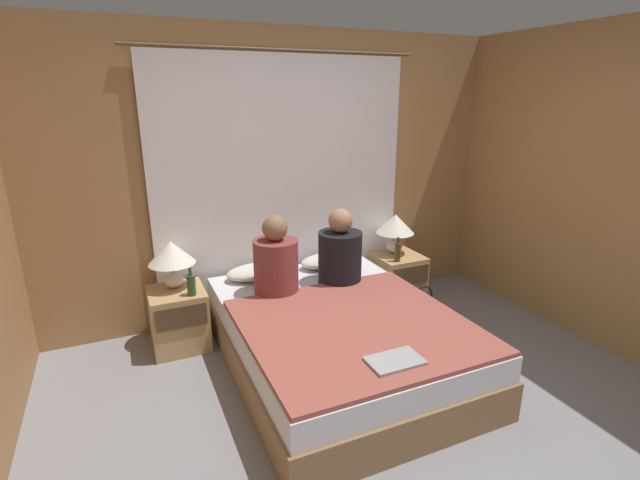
% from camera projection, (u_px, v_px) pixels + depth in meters
% --- Properties ---
extents(ground_plane, '(16.00, 16.00, 0.00)m').
position_uv_depth(ground_plane, '(391.00, 428.00, 2.84)').
color(ground_plane, gray).
extents(wall_back, '(4.27, 0.06, 2.50)m').
position_uv_depth(wall_back, '(282.00, 177.00, 4.12)').
color(wall_back, '#A37547').
rests_on(wall_back, ground_plane).
extents(curtain_panel, '(2.49, 0.02, 2.31)m').
position_uv_depth(curtain_panel, '(284.00, 189.00, 4.10)').
color(curtain_panel, white).
rests_on(curtain_panel, ground_plane).
extents(bed, '(1.53, 2.07, 0.45)m').
position_uv_depth(bed, '(337.00, 339.00, 3.43)').
color(bed, olive).
rests_on(bed, ground_plane).
extents(nightstand_left, '(0.43, 0.45, 0.49)m').
position_uv_depth(nightstand_left, '(179.00, 318.00, 3.70)').
color(nightstand_left, tan).
rests_on(nightstand_left, ground_plane).
extents(nightstand_right, '(0.43, 0.45, 0.49)m').
position_uv_depth(nightstand_right, '(397.00, 279.00, 4.50)').
color(nightstand_right, tan).
rests_on(nightstand_right, ground_plane).
extents(lamp_left, '(0.36, 0.36, 0.38)m').
position_uv_depth(lamp_left, '(171.00, 255.00, 3.62)').
color(lamp_left, silver).
rests_on(lamp_left, nightstand_left).
extents(lamp_right, '(0.36, 0.36, 0.38)m').
position_uv_depth(lamp_right, '(395.00, 226.00, 4.42)').
color(lamp_right, silver).
rests_on(lamp_right, nightstand_right).
extents(pillow_left, '(0.55, 0.31, 0.12)m').
position_uv_depth(pillow_left, '(259.00, 271.00, 3.95)').
color(pillow_left, silver).
rests_on(pillow_left, bed).
extents(pillow_right, '(0.55, 0.31, 0.12)m').
position_uv_depth(pillow_right, '(330.00, 260.00, 4.21)').
color(pillow_right, silver).
rests_on(pillow_right, bed).
extents(blanket_on_bed, '(1.47, 1.45, 0.03)m').
position_uv_depth(blanket_on_bed, '(356.00, 326.00, 3.12)').
color(blanket_on_bed, '#994C42').
rests_on(blanket_on_bed, bed).
extents(person_left_in_bed, '(0.35, 0.35, 0.63)m').
position_uv_depth(person_left_in_bed, '(276.00, 262.00, 3.59)').
color(person_left_in_bed, brown).
rests_on(person_left_in_bed, bed).
extents(person_right_in_bed, '(0.36, 0.36, 0.63)m').
position_uv_depth(person_right_in_bed, '(340.00, 253.00, 3.80)').
color(person_right_in_bed, black).
rests_on(person_right_in_bed, bed).
extents(beer_bottle_on_left_stand, '(0.07, 0.07, 0.22)m').
position_uv_depth(beer_bottle_on_left_stand, '(191.00, 285.00, 3.53)').
color(beer_bottle_on_left_stand, '#2D4C28').
rests_on(beer_bottle_on_left_stand, nightstand_left).
extents(beer_bottle_on_right_stand, '(0.06, 0.06, 0.23)m').
position_uv_depth(beer_bottle_on_right_stand, '(398.00, 252.00, 4.24)').
color(beer_bottle_on_right_stand, '#513819').
rests_on(beer_bottle_on_right_stand, nightstand_right).
extents(laptop_on_bed, '(0.32, 0.20, 0.02)m').
position_uv_depth(laptop_on_bed, '(395.00, 361.00, 2.66)').
color(laptop_on_bed, '#9EA0A5').
rests_on(laptop_on_bed, blanket_on_bed).
extents(handbag_on_floor, '(0.29, 0.18, 0.34)m').
position_uv_depth(handbag_on_floor, '(422.00, 310.00, 4.17)').
color(handbag_on_floor, black).
rests_on(handbag_on_floor, ground_plane).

